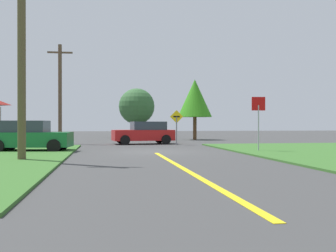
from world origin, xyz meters
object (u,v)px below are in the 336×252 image
object	(u,v)px
utility_pole_mid	(60,92)
pine_tree_center	(137,106)
utility_pole_near	(22,48)
car_approaching_junction	(144,133)
stop_sign	(258,114)
direction_sign	(177,123)
parked_car_near_building	(29,136)
oak_tree_left	(195,98)

from	to	relation	value
utility_pole_mid	pine_tree_center	bearing A→B (deg)	62.16
utility_pole_near	car_approaching_junction	bearing A→B (deg)	64.21
stop_sign	utility_pole_near	world-z (taller)	utility_pole_near
direction_sign	pine_tree_center	size ratio (longest dim) A/B	0.46
parked_car_near_building	utility_pole_near	bearing A→B (deg)	-75.58
pine_tree_center	stop_sign	bearing A→B (deg)	-78.98
utility_pole_near	direction_sign	size ratio (longest dim) A/B	3.58
parked_car_near_building	utility_pole_near	xyz separation A→B (m)	(0.70, -5.42, 3.61)
stop_sign	car_approaching_junction	world-z (taller)	stop_sign
direction_sign	pine_tree_center	xyz separation A→B (m)	(-1.50, 15.69, 1.85)
car_approaching_junction	oak_tree_left	distance (m)	9.39
parked_car_near_building	oak_tree_left	bearing A→B (deg)	56.42
car_approaching_junction	utility_pole_mid	bearing A→B (deg)	-19.83
utility_pole_near	oak_tree_left	xyz separation A→B (m)	(11.37, 19.51, -0.59)
parked_car_near_building	utility_pole_mid	xyz separation A→B (m)	(0.63, 8.38, 2.98)
oak_tree_left	pine_tree_center	bearing A→B (deg)	125.17
utility_pole_near	pine_tree_center	world-z (taller)	utility_pole_near
stop_sign	utility_pole_mid	world-z (taller)	utility_pole_mid
car_approaching_junction	utility_pole_near	bearing A→B (deg)	57.30
direction_sign	oak_tree_left	bearing A→B (deg)	69.43
oak_tree_left	pine_tree_center	distance (m)	8.38
car_approaching_junction	pine_tree_center	world-z (taller)	pine_tree_center
utility_pole_mid	oak_tree_left	size ratio (longest dim) A/B	1.31
car_approaching_junction	direction_sign	distance (m)	2.78
stop_sign	pine_tree_center	size ratio (longest dim) A/B	0.54
stop_sign	direction_sign	bearing A→B (deg)	-61.05
parked_car_near_building	oak_tree_left	distance (m)	18.79
stop_sign	oak_tree_left	world-z (taller)	oak_tree_left
car_approaching_junction	pine_tree_center	xyz separation A→B (m)	(0.55, 13.93, 2.54)
parked_car_near_building	oak_tree_left	world-z (taller)	oak_tree_left
utility_pole_mid	oak_tree_left	distance (m)	12.78
oak_tree_left	stop_sign	bearing A→B (deg)	-91.22
stop_sign	parked_car_near_building	xyz separation A→B (m)	(-11.73, 2.05, -1.18)
utility_pole_mid	stop_sign	bearing A→B (deg)	-43.23
stop_sign	direction_sign	xyz separation A→B (m)	(-2.98, 7.28, -0.49)
stop_sign	utility_pole_near	distance (m)	11.78
parked_car_near_building	oak_tree_left	xyz separation A→B (m)	(12.07, 14.09, 3.01)
car_approaching_junction	direction_sign	world-z (taller)	direction_sign
oak_tree_left	pine_tree_center	size ratio (longest dim) A/B	1.06
parked_car_near_building	direction_sign	xyz separation A→B (m)	(8.75, 5.23, 0.69)
utility_pole_near	pine_tree_center	size ratio (longest dim) A/B	1.63
stop_sign	utility_pole_mid	xyz separation A→B (m)	(-11.10, 10.43, 1.80)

